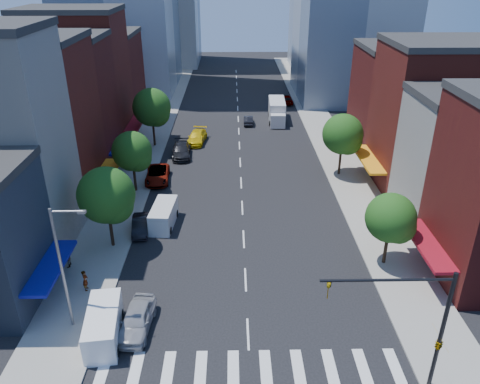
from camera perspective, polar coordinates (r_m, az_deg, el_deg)
The scene contains 30 objects.
ground at distance 32.86m, azimuth 0.98°, elevation -16.91°, with size 220.00×220.00×0.00m, color black.
sidewalk_left at distance 68.75m, azimuth -10.67°, elevation 6.76°, with size 5.00×120.00×0.15m, color gray.
sidewalk_right at distance 69.09m, azimuth 10.38°, elevation 6.88°, with size 5.00×120.00×0.15m, color gray.
crosswalk at distance 30.74m, azimuth 1.17°, elevation -20.73°, with size 19.00×3.00×0.01m, color silver.
bldg_left_2 at distance 50.88m, azimuth -24.36°, elevation 7.36°, with size 12.00×9.00×16.00m, color #5D1B16.
bldg_left_3 at distance 58.58m, azimuth -21.28°, elevation 9.66°, with size 12.00×8.00×15.00m, color #521414.
bldg_left_4 at distance 66.14m, azimuth -19.08°, elevation 12.65°, with size 12.00×9.00×17.00m, color #5D1B16.
bldg_left_5 at distance 75.45m, azimuth -16.80°, elevation 12.93°, with size 12.00×10.00×13.00m, color #521414.
bldg_right_1 at distance 47.65m, azimuth 26.56°, elevation 3.14°, with size 12.00×8.00×12.00m, color beige.
bldg_right_2 at distance 54.83m, azimuth 22.92°, elevation 8.32°, with size 12.00×10.00×15.00m, color #5D1B16.
bldg_right_3 at distance 64.00m, azimuth 19.44°, elevation 10.31°, with size 12.00×10.00×13.00m, color #521414.
traffic_signal at distance 28.86m, azimuth 22.32°, elevation -15.57°, with size 7.24×2.24×8.00m.
streetlight at distance 32.20m, azimuth -20.73°, elevation -7.99°, with size 2.25×0.25×9.00m.
tree_left_near at distance 40.44m, azimuth -15.78°, elevation -0.64°, with size 4.80×4.80×7.30m.
tree_left_mid at distance 50.36m, azimuth -12.87°, elevation 4.68°, with size 4.20×4.20×6.65m.
tree_left_far at distance 63.19m, azimuth -10.57°, elevation 9.93°, with size 5.00×5.00×7.75m.
tree_right_near at distance 38.85m, azimuth 18.10°, elevation -3.26°, with size 4.00×4.00×6.20m.
tree_right_far at distance 54.38m, azimuth 12.56°, elevation 6.70°, with size 4.60×4.60×7.20m.
parked_car_front at distance 33.42m, azimuth -12.47°, elevation -14.90°, with size 1.94×4.83×1.65m, color #A4A3A8.
parked_car_second at distance 44.17m, azimuth -12.04°, elevation -3.98°, with size 1.43×4.10×1.35m, color black.
parked_car_third at distance 53.96m, azimuth -10.02°, elevation 2.09°, with size 2.54×5.50×1.53m, color #999999.
parked_car_rear at distance 60.50m, azimuth -7.16°, elevation 5.04°, with size 2.25×5.54×1.61m, color black.
cargo_van_near at distance 33.01m, azimuth -16.32°, elevation -15.50°, with size 2.62×5.25×2.15m.
cargo_van_far at distance 44.63m, azimuth -9.32°, elevation -2.89°, with size 2.29×4.93×2.04m.
taxi at distance 65.11m, azimuth -5.29°, elevation 6.67°, with size 2.22×5.47×1.59m, color #DFBB0B.
traffic_car_oncoming at distance 72.76m, azimuth 1.01°, elevation 8.77°, with size 1.37×3.93×1.30m, color black.
traffic_car_far at distance 84.27m, azimuth 5.60°, elevation 11.21°, with size 1.88×4.67×1.59m, color #999999.
box_truck at distance 74.19m, azimuth 4.52°, elevation 9.74°, with size 2.73×8.04×3.20m.
pedestrian_near at distance 37.57m, azimuth -18.34°, elevation -10.18°, with size 0.62×0.41×1.71m, color #999999.
pedestrian_far at distance 40.65m, azimuth -20.40°, elevation -7.56°, with size 0.81×0.63×1.66m, color #999999.
Camera 1 is at (-0.94, -23.96, 22.47)m, focal length 35.00 mm.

